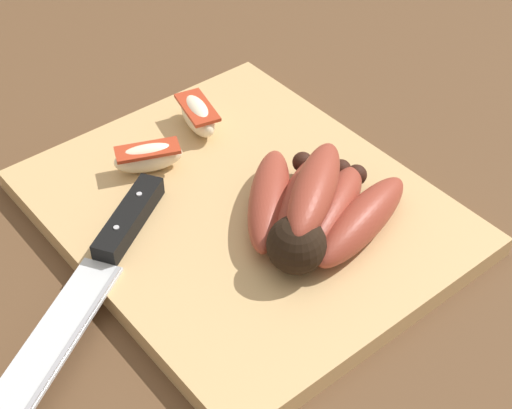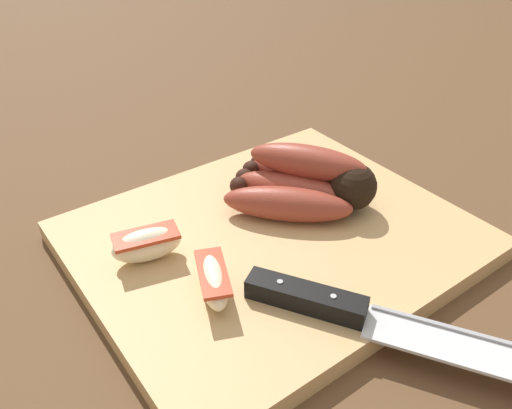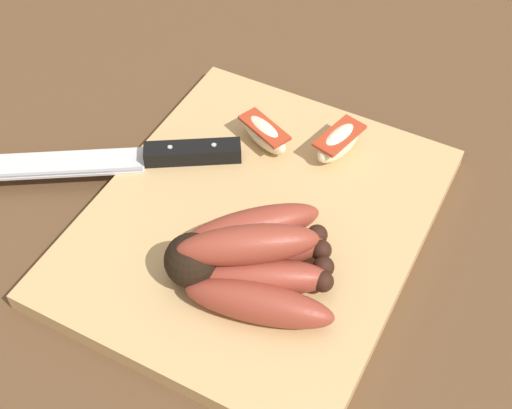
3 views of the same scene
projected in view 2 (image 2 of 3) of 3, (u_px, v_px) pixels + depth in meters
ground_plane at (266, 236)px, 0.54m from camera, size 6.00×6.00×0.00m
cutting_board at (273, 240)px, 0.52m from camera, size 0.37×0.31×0.02m
banana_bunch at (306, 180)px, 0.55m from camera, size 0.16×0.17×0.06m
chefs_knife at (364, 316)px, 0.41m from camera, size 0.17×0.25×0.02m
apple_wedge_near at (213, 280)px, 0.43m from camera, size 0.05×0.07×0.03m
apple_wedge_middle at (147, 244)px, 0.47m from camera, size 0.07×0.04×0.03m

